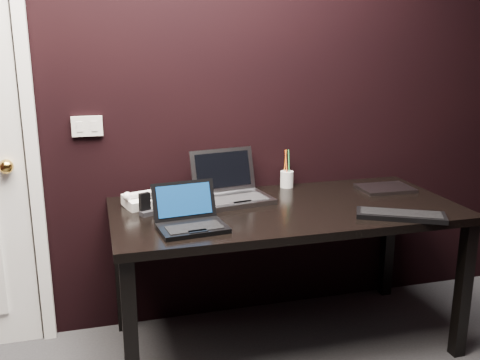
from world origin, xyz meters
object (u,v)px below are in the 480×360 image
object	(u,v)px
desk	(286,222)
ext_keyboard	(401,215)
netbook	(190,220)
desk_phone	(142,200)
pen_cup	(287,178)
silver_laptop	(232,191)
mobile_phone	(145,207)
closed_laptop	(385,188)

from	to	relation	value
desk	ext_keyboard	bearing A→B (deg)	-33.57
netbook	desk_phone	bearing A→B (deg)	115.56
desk	desk_phone	size ratio (longest dim) A/B	8.43
ext_keyboard	pen_cup	bearing A→B (deg)	116.60
silver_laptop	mobile_phone	xyz separation A→B (m)	(-0.45, -0.13, -0.01)
ext_keyboard	pen_cup	distance (m)	0.72
desk	pen_cup	bearing A→B (deg)	69.31
desk_phone	pen_cup	distance (m)	0.83
silver_laptop	desk	bearing A→B (deg)	-39.07
netbook	mobile_phone	world-z (taller)	netbook
closed_laptop	pen_cup	bearing A→B (deg)	157.74
netbook	desk_phone	distance (m)	0.40
pen_cup	closed_laptop	bearing A→B (deg)	-22.26
ext_keyboard	mobile_phone	world-z (taller)	mobile_phone
netbook	mobile_phone	distance (m)	0.29
closed_laptop	desk_phone	bearing A→B (deg)	177.90
silver_laptop	desk_phone	distance (m)	0.46
netbook	ext_keyboard	xyz separation A→B (m)	(0.96, -0.12, -0.03)
mobile_phone	pen_cup	xyz separation A→B (m)	(0.81, 0.29, 0.01)
desk_phone	pen_cup	size ratio (longest dim) A/B	0.95
ext_keyboard	mobile_phone	xyz separation A→B (m)	(-1.13, 0.36, 0.03)
desk	silver_laptop	bearing A→B (deg)	140.93
netbook	pen_cup	bearing A→B (deg)	39.11
closed_laptop	pen_cup	distance (m)	0.54
silver_laptop	pen_cup	world-z (taller)	silver_laptop
silver_laptop	netbook	bearing A→B (deg)	-127.92
closed_laptop	mobile_phone	xyz separation A→B (m)	(-1.31, -0.08, 0.03)
closed_laptop	silver_laptop	bearing A→B (deg)	176.95
ext_keyboard	desk_phone	bearing A→B (deg)	156.77
ext_keyboard	desk_phone	size ratio (longest dim) A/B	2.07
mobile_phone	pen_cup	size ratio (longest dim) A/B	0.50
ext_keyboard	netbook	bearing A→B (deg)	172.70
silver_laptop	desk_phone	xyz separation A→B (m)	(-0.46, 0.00, -0.01)
desk	netbook	distance (m)	0.55
ext_keyboard	silver_laptop	bearing A→B (deg)	144.50
netbook	pen_cup	distance (m)	0.82
netbook	silver_laptop	distance (m)	0.46
desk	closed_laptop	xyz separation A→B (m)	(0.63, 0.14, 0.09)
silver_laptop	ext_keyboard	world-z (taller)	silver_laptop
netbook	ext_keyboard	bearing A→B (deg)	-7.30
netbook	pen_cup	world-z (taller)	pen_cup
netbook	silver_laptop	xyz separation A→B (m)	(0.28, 0.36, 0.01)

